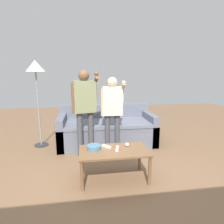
{
  "coord_description": "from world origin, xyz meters",
  "views": [
    {
      "loc": [
        -0.38,
        -2.55,
        1.49
      ],
      "look_at": [
        0.05,
        0.31,
        0.89
      ],
      "focal_mm": 30.11,
      "sensor_mm": 36.0,
      "label": 1
    }
  ],
  "objects_px": {
    "game_remote_wand_far": "(106,146)",
    "player_left": "(85,103)",
    "player_center": "(112,107)",
    "floor_lamp": "(36,72)",
    "coffee_table": "(114,154)",
    "game_remote_nunchuk": "(127,144)",
    "game_remote_wand_near": "(117,149)",
    "couch": "(107,130)",
    "snack_bowl": "(94,147)"
  },
  "relations": [
    {
      "from": "couch",
      "to": "player_left",
      "type": "bearing_deg",
      "value": -129.55
    },
    {
      "from": "player_center",
      "to": "floor_lamp",
      "type": "bearing_deg",
      "value": 156.91
    },
    {
      "from": "player_left",
      "to": "game_remote_wand_far",
      "type": "xyz_separation_m",
      "value": [
        0.29,
        -0.77,
        -0.52
      ]
    },
    {
      "from": "player_left",
      "to": "coffee_table",
      "type": "bearing_deg",
      "value": -66.55
    },
    {
      "from": "game_remote_nunchuk",
      "to": "floor_lamp",
      "type": "bearing_deg",
      "value": 138.2
    },
    {
      "from": "game_remote_wand_far",
      "to": "player_center",
      "type": "bearing_deg",
      "value": 75.16
    },
    {
      "from": "game_remote_nunchuk",
      "to": "game_remote_wand_near",
      "type": "bearing_deg",
      "value": -146.53
    },
    {
      "from": "floor_lamp",
      "to": "player_left",
      "type": "distance_m",
      "value": 1.23
    },
    {
      "from": "game_remote_wand_near",
      "to": "couch",
      "type": "bearing_deg",
      "value": 89.07
    },
    {
      "from": "couch",
      "to": "game_remote_nunchuk",
      "type": "bearing_deg",
      "value": -83.83
    },
    {
      "from": "snack_bowl",
      "to": "player_center",
      "type": "distance_m",
      "value": 1.0
    },
    {
      "from": "player_center",
      "to": "couch",
      "type": "bearing_deg",
      "value": 93.84
    },
    {
      "from": "coffee_table",
      "to": "player_center",
      "type": "distance_m",
      "value": 1.03
    },
    {
      "from": "couch",
      "to": "floor_lamp",
      "type": "distance_m",
      "value": 1.85
    },
    {
      "from": "snack_bowl",
      "to": "floor_lamp",
      "type": "distance_m",
      "value": 2.05
    },
    {
      "from": "floor_lamp",
      "to": "game_remote_wand_near",
      "type": "height_order",
      "value": "floor_lamp"
    },
    {
      "from": "game_remote_wand_far",
      "to": "snack_bowl",
      "type": "bearing_deg",
      "value": -167.47
    },
    {
      "from": "game_remote_nunchuk",
      "to": "player_left",
      "type": "relative_size",
      "value": 0.06
    },
    {
      "from": "floor_lamp",
      "to": "player_left",
      "type": "bearing_deg",
      "value": -32.86
    },
    {
      "from": "snack_bowl",
      "to": "player_center",
      "type": "bearing_deg",
      "value": 64.32
    },
    {
      "from": "player_center",
      "to": "game_remote_wand_far",
      "type": "height_order",
      "value": "player_center"
    },
    {
      "from": "snack_bowl",
      "to": "player_left",
      "type": "height_order",
      "value": "player_left"
    },
    {
      "from": "player_left",
      "to": "game_remote_wand_near",
      "type": "distance_m",
      "value": 1.11
    },
    {
      "from": "player_center",
      "to": "player_left",
      "type": "xyz_separation_m",
      "value": [
        -0.5,
        0.01,
        0.08
      ]
    },
    {
      "from": "snack_bowl",
      "to": "game_remote_wand_near",
      "type": "xyz_separation_m",
      "value": [
        0.33,
        -0.06,
        -0.01
      ]
    },
    {
      "from": "couch",
      "to": "player_left",
      "type": "height_order",
      "value": "player_left"
    },
    {
      "from": "player_center",
      "to": "game_remote_wand_near",
      "type": "distance_m",
      "value": 0.98
    },
    {
      "from": "player_left",
      "to": "game_remote_nunchuk",
      "type": "bearing_deg",
      "value": -51.93
    },
    {
      "from": "game_remote_nunchuk",
      "to": "game_remote_wand_far",
      "type": "bearing_deg",
      "value": -178.66
    },
    {
      "from": "coffee_table",
      "to": "player_left",
      "type": "xyz_separation_m",
      "value": [
        -0.39,
        0.89,
        0.6
      ]
    },
    {
      "from": "game_remote_nunchuk",
      "to": "floor_lamp",
      "type": "distance_m",
      "value": 2.31
    },
    {
      "from": "snack_bowl",
      "to": "game_remote_nunchuk",
      "type": "bearing_deg",
      "value": 5.6
    },
    {
      "from": "coffee_table",
      "to": "couch",
      "type": "bearing_deg",
      "value": 87.11
    },
    {
      "from": "game_remote_wand_far",
      "to": "player_left",
      "type": "bearing_deg",
      "value": 110.69
    },
    {
      "from": "coffee_table",
      "to": "game_remote_wand_far",
      "type": "bearing_deg",
      "value": 129.25
    },
    {
      "from": "player_left",
      "to": "game_remote_wand_far",
      "type": "distance_m",
      "value": 0.98
    },
    {
      "from": "player_left",
      "to": "game_remote_wand_near",
      "type": "relative_size",
      "value": 9.76
    },
    {
      "from": "game_remote_wand_near",
      "to": "game_remote_wand_far",
      "type": "height_order",
      "value": "same"
    },
    {
      "from": "couch",
      "to": "player_center",
      "type": "xyz_separation_m",
      "value": [
        0.04,
        -0.56,
        0.6
      ]
    },
    {
      "from": "couch",
      "to": "coffee_table",
      "type": "height_order",
      "value": "couch"
    },
    {
      "from": "floor_lamp",
      "to": "player_center",
      "type": "relative_size",
      "value": 1.22
    },
    {
      "from": "couch",
      "to": "game_remote_wand_near",
      "type": "distance_m",
      "value": 1.44
    },
    {
      "from": "game_remote_wand_far",
      "to": "coffee_table",
      "type": "bearing_deg",
      "value": -50.75
    },
    {
      "from": "coffee_table",
      "to": "game_remote_wand_far",
      "type": "distance_m",
      "value": 0.16
    },
    {
      "from": "snack_bowl",
      "to": "player_left",
      "type": "xyz_separation_m",
      "value": [
        -0.11,
        0.82,
        0.51
      ]
    },
    {
      "from": "player_left",
      "to": "game_remote_wand_near",
      "type": "height_order",
      "value": "player_left"
    },
    {
      "from": "player_left",
      "to": "game_remote_wand_near",
      "type": "bearing_deg",
      "value": -63.63
    },
    {
      "from": "coffee_table",
      "to": "game_remote_wand_far",
      "type": "relative_size",
      "value": 7.24
    },
    {
      "from": "couch",
      "to": "game_remote_wand_near",
      "type": "height_order",
      "value": "couch"
    },
    {
      "from": "game_remote_nunchuk",
      "to": "game_remote_wand_near",
      "type": "relative_size",
      "value": 0.55
    }
  ]
}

